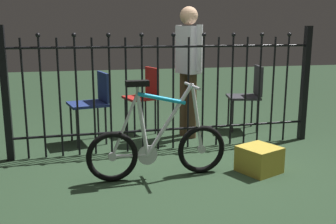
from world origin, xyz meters
The scene contains 8 objects.
ground_plane centered at (0.00, 0.00, 0.00)m, with size 20.00×20.00×0.00m, color #243824.
iron_fence centered at (-0.05, 0.83, 0.68)m, with size 3.44×0.07×1.37m.
bicycle centered at (-0.30, 0.00, 0.30)m, with size 1.29×0.40×0.89m.
chair_charcoal centered at (1.25, 1.41, 0.52)m, with size 0.49×0.48×0.86m.
chair_navy centered at (-0.80, 1.30, 0.52)m, with size 0.50×0.49×0.83m.
chair_red centered at (-0.13, 1.61, 0.52)m, with size 0.45×0.45×0.85m.
person_visitor centered at (0.35, 1.27, 0.95)m, with size 0.28×0.45×1.60m.
display_crate centered at (0.65, -0.09, 0.12)m, with size 0.33×0.33×0.25m, color #B29933.
Camera 1 is at (-0.99, -3.24, 1.31)m, focal length 41.02 mm.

